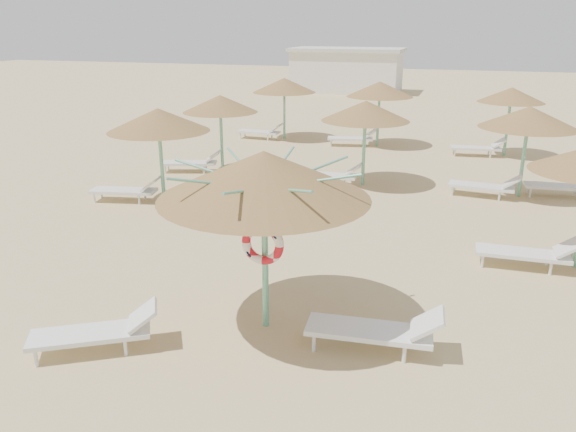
% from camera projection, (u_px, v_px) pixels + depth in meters
% --- Properties ---
extents(ground, '(120.00, 120.00, 0.00)m').
position_uv_depth(ground, '(255.00, 318.00, 9.99)').
color(ground, tan).
rests_on(ground, ground).
extents(main_palapa, '(3.44, 3.44, 3.09)m').
position_uv_depth(main_palapa, '(264.00, 176.00, 8.89)').
color(main_palapa, '#68B597').
rests_on(main_palapa, ground).
extents(lounger_main_a, '(2.02, 1.53, 0.72)m').
position_uv_depth(lounger_main_a, '(99.00, 331.00, 8.90)').
color(lounger_main_a, white).
rests_on(lounger_main_a, ground).
extents(lounger_main_b, '(2.19, 0.82, 0.78)m').
position_uv_depth(lounger_main_b, '(378.00, 330.00, 8.89)').
color(lounger_main_b, white).
rests_on(lounger_main_b, ground).
extents(palapa_field, '(18.74, 14.22, 2.72)m').
position_uv_depth(palapa_field, '(387.00, 111.00, 18.01)').
color(palapa_field, '#68B597').
rests_on(palapa_field, ground).
extents(service_hut, '(8.40, 4.40, 3.25)m').
position_uv_depth(service_hut, '(347.00, 70.00, 42.69)').
color(service_hut, silver).
rests_on(service_hut, ground).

